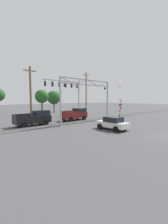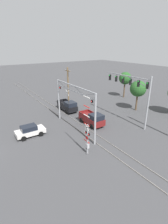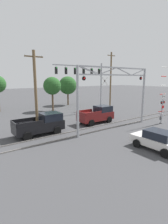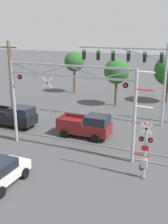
{
  "view_description": "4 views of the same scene",
  "coord_description": "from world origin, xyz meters",
  "px_view_note": "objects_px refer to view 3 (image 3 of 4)",
  "views": [
    {
      "loc": [
        -16.49,
        -3.92,
        3.76
      ],
      "look_at": [
        -1.63,
        12.25,
        1.82
      ],
      "focal_mm": 24.0,
      "sensor_mm": 36.0,
      "label": 1
    },
    {
      "loc": [
        20.61,
        1.33,
        12.01
      ],
      "look_at": [
        1.47,
        14.01,
        3.14
      ],
      "focal_mm": 28.0,
      "sensor_mm": 36.0,
      "label": 2
    },
    {
      "loc": [
        -14.19,
        -0.04,
        5.61
      ],
      "look_at": [
        -2.2,
        16.13,
        1.7
      ],
      "focal_mm": 28.0,
      "sensor_mm": 36.0,
      "label": 3
    },
    {
      "loc": [
        9.09,
        -5.13,
        9.36
      ],
      "look_at": [
        0.45,
        15.13,
        2.72
      ],
      "focal_mm": 45.0,
      "sensor_mm": 36.0,
      "label": 4
    }
  ],
  "objects_px": {
    "pickup_truck_lead": "(97,115)",
    "background_tree_far_left_verge": "(52,86)",
    "traffic_signal_span": "(89,77)",
    "background_tree_beyond_span": "(68,85)",
    "utility_pole_left": "(36,92)",
    "sedan_waiting": "(157,140)",
    "crossing_gantry": "(116,89)",
    "crossing_signal_mast": "(162,107)",
    "utility_pole_right": "(111,80)",
    "pickup_truck_following": "(41,124)"
  },
  "relations": [
    {
      "from": "sedan_waiting",
      "to": "utility_pole_left",
      "type": "bearing_deg",
      "value": 122.54
    },
    {
      "from": "sedan_waiting",
      "to": "crossing_signal_mast",
      "type": "bearing_deg",
      "value": 28.26
    },
    {
      "from": "crossing_signal_mast",
      "to": "utility_pole_right",
      "type": "xyz_separation_m",
      "value": [
        3.04,
        12.03,
        3.09
      ]
    },
    {
      "from": "utility_pole_left",
      "to": "utility_pole_right",
      "type": "relative_size",
      "value": 0.8
    },
    {
      "from": "utility_pole_left",
      "to": "background_tree_beyond_span",
      "type": "xyz_separation_m",
      "value": [
        12.84,
        15.08,
        -0.14
      ]
    },
    {
      "from": "crossing_gantry",
      "to": "background_tree_beyond_span",
      "type": "height_order",
      "value": "crossing_gantry"
    },
    {
      "from": "crossing_gantry",
      "to": "crossing_signal_mast",
      "type": "xyz_separation_m",
      "value": [
        6.25,
        -1.97,
        -2.33
      ]
    },
    {
      "from": "background_tree_beyond_span",
      "to": "utility_pole_left",
      "type": "bearing_deg",
      "value": -130.42
    },
    {
      "from": "crossing_gantry",
      "to": "pickup_truck_following",
      "type": "height_order",
      "value": "crossing_gantry"
    },
    {
      "from": "pickup_truck_following",
      "to": "sedan_waiting",
      "type": "xyz_separation_m",
      "value": [
        5.82,
        -9.17,
        -0.23
      ]
    },
    {
      "from": "crossing_signal_mast",
      "to": "pickup_truck_lead",
      "type": "height_order",
      "value": "crossing_signal_mast"
    },
    {
      "from": "crossing_gantry",
      "to": "background_tree_far_left_verge",
      "type": "distance_m",
      "value": 14.27
    },
    {
      "from": "pickup_truck_following",
      "to": "background_tree_beyond_span",
      "type": "distance_m",
      "value": 20.15
    },
    {
      "from": "crossing_signal_mast",
      "to": "utility_pole_left",
      "type": "relative_size",
      "value": 0.84
    },
    {
      "from": "traffic_signal_span",
      "to": "pickup_truck_lead",
      "type": "relative_size",
      "value": 1.92
    },
    {
      "from": "pickup_truck_lead",
      "to": "background_tree_beyond_span",
      "type": "distance_m",
      "value": 16.25
    },
    {
      "from": "pickup_truck_following",
      "to": "background_tree_beyond_span",
      "type": "relative_size",
      "value": 0.82
    },
    {
      "from": "pickup_truck_following",
      "to": "background_tree_far_left_verge",
      "type": "relative_size",
      "value": 0.84
    },
    {
      "from": "utility_pole_left",
      "to": "background_tree_far_left_verge",
      "type": "xyz_separation_m",
      "value": [
        7.22,
        10.96,
        0.03
      ]
    },
    {
      "from": "utility_pole_left",
      "to": "crossing_signal_mast",
      "type": "bearing_deg",
      "value": -20.62
    },
    {
      "from": "crossing_gantry",
      "to": "sedan_waiting",
      "type": "height_order",
      "value": "crossing_gantry"
    },
    {
      "from": "utility_pole_right",
      "to": "utility_pole_left",
      "type": "bearing_deg",
      "value": -158.37
    },
    {
      "from": "pickup_truck_lead",
      "to": "pickup_truck_following",
      "type": "bearing_deg",
      "value": -178.03
    },
    {
      "from": "utility_pole_left",
      "to": "pickup_truck_following",
      "type": "bearing_deg",
      "value": -53.38
    },
    {
      "from": "pickup_truck_lead",
      "to": "crossing_gantry",
      "type": "bearing_deg",
      "value": -92.72
    },
    {
      "from": "traffic_signal_span",
      "to": "utility_pole_right",
      "type": "distance_m",
      "value": 6.16
    },
    {
      "from": "pickup_truck_following",
      "to": "background_tree_far_left_verge",
      "type": "xyz_separation_m",
      "value": [
        6.95,
        11.32,
        3.24
      ]
    },
    {
      "from": "pickup_truck_lead",
      "to": "background_tree_far_left_verge",
      "type": "height_order",
      "value": "background_tree_far_left_verge"
    },
    {
      "from": "pickup_truck_lead",
      "to": "background_tree_far_left_verge",
      "type": "xyz_separation_m",
      "value": [
        -0.7,
        11.06,
        3.24
      ]
    },
    {
      "from": "crossing_signal_mast",
      "to": "sedan_waiting",
      "type": "height_order",
      "value": "crossing_signal_mast"
    },
    {
      "from": "crossing_signal_mast",
      "to": "pickup_truck_lead",
      "type": "bearing_deg",
      "value": 139.64
    },
    {
      "from": "sedan_waiting",
      "to": "background_tree_beyond_span",
      "type": "relative_size",
      "value": 0.67
    },
    {
      "from": "sedan_waiting",
      "to": "crossing_gantry",
      "type": "bearing_deg",
      "value": 74.89
    },
    {
      "from": "pickup_truck_lead",
      "to": "utility_pole_right",
      "type": "relative_size",
      "value": 0.46
    },
    {
      "from": "background_tree_far_left_verge",
      "to": "crossing_gantry",
      "type": "bearing_deg",
      "value": -87.82
    },
    {
      "from": "sedan_waiting",
      "to": "utility_pole_left",
      "type": "distance_m",
      "value": 11.82
    },
    {
      "from": "utility_pole_right",
      "to": "crossing_signal_mast",
      "type": "bearing_deg",
      "value": -104.19
    },
    {
      "from": "background_tree_beyond_span",
      "to": "traffic_signal_span",
      "type": "bearing_deg",
      "value": -100.83
    },
    {
      "from": "crossing_signal_mast",
      "to": "utility_pole_right",
      "type": "distance_m",
      "value": 12.79
    },
    {
      "from": "pickup_truck_following",
      "to": "background_tree_far_left_verge",
      "type": "bearing_deg",
      "value": 58.43
    },
    {
      "from": "crossing_gantry",
      "to": "utility_pole_left",
      "type": "relative_size",
      "value": 1.26
    },
    {
      "from": "crossing_gantry",
      "to": "sedan_waiting",
      "type": "bearing_deg",
      "value": -105.11
    },
    {
      "from": "crossing_signal_mast",
      "to": "utility_pole_left",
      "type": "bearing_deg",
      "value": 159.38
    },
    {
      "from": "background_tree_far_left_verge",
      "to": "pickup_truck_lead",
      "type": "bearing_deg",
      "value": -86.4
    },
    {
      "from": "traffic_signal_span",
      "to": "sedan_waiting",
      "type": "bearing_deg",
      "value": -108.13
    },
    {
      "from": "traffic_signal_span",
      "to": "background_tree_beyond_span",
      "type": "height_order",
      "value": "traffic_signal_span"
    },
    {
      "from": "background_tree_beyond_span",
      "to": "background_tree_far_left_verge",
      "type": "distance_m",
      "value": 6.97
    },
    {
      "from": "background_tree_far_left_verge",
      "to": "background_tree_beyond_span",
      "type": "bearing_deg",
      "value": 36.2
    },
    {
      "from": "pickup_truck_lead",
      "to": "pickup_truck_following",
      "type": "xyz_separation_m",
      "value": [
        -7.65,
        -0.26,
        0.0
      ]
    },
    {
      "from": "sedan_waiting",
      "to": "background_tree_beyond_span",
      "type": "height_order",
      "value": "background_tree_beyond_span"
    }
  ]
}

